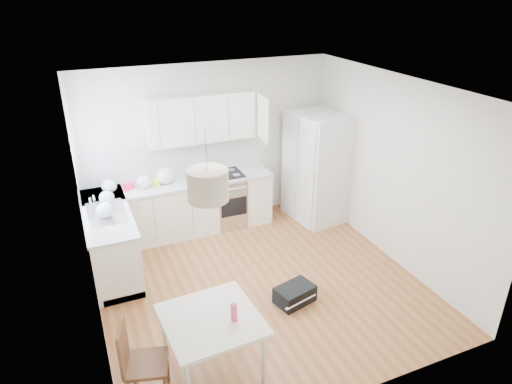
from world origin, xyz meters
TOP-DOWN VIEW (x-y plane):
  - floor at (0.00, 0.00)m, footprint 4.20×4.20m
  - ceiling at (0.00, 0.00)m, footprint 4.20×4.20m
  - wall_back at (0.00, 2.10)m, footprint 4.20×0.00m
  - wall_left at (-2.10, 0.00)m, footprint 0.00×4.20m
  - wall_right at (2.10, 0.00)m, footprint 0.00×4.20m
  - window_glassblock at (-2.09, 1.15)m, footprint 0.02×1.00m
  - cabinets_back at (-0.60, 1.80)m, footprint 3.00×0.60m
  - cabinets_left at (-1.80, 1.20)m, footprint 0.60×1.80m
  - counter_back at (-0.60, 1.80)m, footprint 3.02×0.64m
  - counter_left at (-1.80, 1.20)m, footprint 0.64×1.82m
  - backsplash_back at (-0.60, 2.09)m, footprint 3.00×0.01m
  - backsplash_left at (-2.09, 1.20)m, footprint 0.01×1.80m
  - upper_cabinets at (-0.15, 1.94)m, footprint 1.70×0.32m
  - range_oven at (0.20, 1.80)m, footprint 0.50×0.61m
  - sink at (-1.80, 1.15)m, footprint 0.50×0.80m
  - refrigerator at (1.71, 1.42)m, footprint 0.99×1.04m
  - dining_table at (-1.09, -1.28)m, footprint 0.99×0.99m
  - dining_chair at (-1.77, -1.33)m, footprint 0.49×0.49m
  - drink_bottle at (-0.88, -1.40)m, footprint 0.08×0.08m
  - gym_bag at (0.26, -0.55)m, footprint 0.56×0.44m
  - pendant_lamp at (-1.04, -1.23)m, footprint 0.45×0.45m
  - grocery_bag_a at (-1.67, 1.83)m, footprint 0.22×0.19m
  - grocery_bag_b at (-1.14, 1.79)m, footprint 0.23×0.19m
  - grocery_bag_c at (-0.81, 1.81)m, footprint 0.29×0.25m
  - grocery_bag_d at (-1.75, 1.45)m, footprint 0.21×0.18m
  - grocery_bag_e at (-1.82, 1.02)m, footprint 0.24×0.20m
  - snack_orange at (-0.36, 1.86)m, footprint 0.20×0.18m
  - snack_yellow at (-0.98, 1.83)m, footprint 0.17×0.14m
  - snack_red at (-1.39, 1.82)m, footprint 0.18×0.15m

SIDE VIEW (x-z plane):
  - floor at x=0.00m, z-range 0.00..0.00m
  - gym_bag at x=0.26m, z-range 0.00..0.23m
  - cabinets_back at x=-0.60m, z-range 0.00..0.88m
  - cabinets_left at x=-1.80m, z-range 0.00..0.88m
  - range_oven at x=0.20m, z-range 0.00..0.88m
  - dining_chair at x=-1.77m, z-range 0.00..0.94m
  - dining_table at x=-1.09m, z-range 0.29..1.04m
  - drink_bottle at x=-0.88m, z-range 0.74..0.98m
  - counter_back at x=-0.60m, z-range 0.88..0.92m
  - counter_left at x=-1.80m, z-range 0.88..0.92m
  - sink at x=-1.80m, z-range 0.84..0.99m
  - refrigerator at x=1.71m, z-range 0.00..1.88m
  - snack_yellow at x=-0.98m, z-range 0.92..1.02m
  - snack_red at x=-1.39m, z-range 0.92..1.02m
  - snack_orange at x=-0.36m, z-range 0.92..1.04m
  - grocery_bag_d at x=-1.75m, z-range 0.92..1.11m
  - grocery_bag_a at x=-1.67m, z-range 0.92..1.12m
  - grocery_bag_b at x=-1.14m, z-range 0.92..1.12m
  - grocery_bag_e at x=-1.82m, z-range 0.92..1.13m
  - grocery_bag_c at x=-0.81m, z-range 0.92..1.18m
  - backsplash_back at x=-0.60m, z-range 0.92..1.50m
  - backsplash_left at x=-2.09m, z-range 0.92..1.50m
  - wall_back at x=0.00m, z-range -0.75..3.45m
  - wall_left at x=-2.10m, z-range -0.75..3.45m
  - wall_right at x=2.10m, z-range -0.75..3.45m
  - window_glassblock at x=-2.09m, z-range 1.25..2.25m
  - upper_cabinets at x=-0.15m, z-range 1.50..2.25m
  - pendant_lamp at x=-1.04m, z-range 2.04..2.32m
  - ceiling at x=0.00m, z-range 2.70..2.70m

